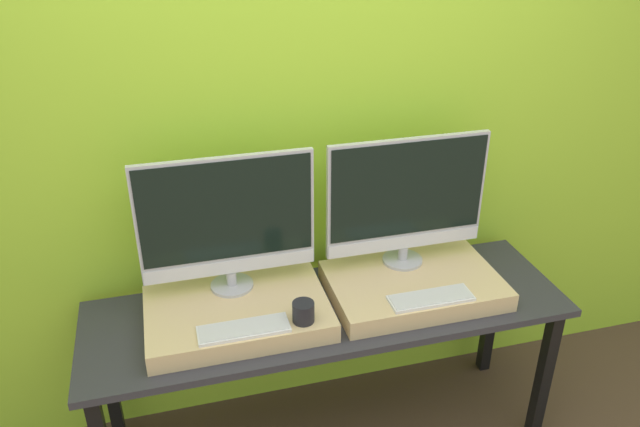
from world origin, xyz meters
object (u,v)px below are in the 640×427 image
Objects in this scene: mug at (303,312)px; keyboard_right at (431,298)px; keyboard_left at (244,329)px; monitor_right at (407,198)px; monitor_left at (227,221)px.

mug is 0.25× the size of keyboard_right.
keyboard_left is 4.05× the size of mug.
mug is (0.22, 0.00, 0.03)m from keyboard_left.
keyboard_right is (0.50, -0.00, -0.03)m from mug.
monitor_left is at bearing 180.00° from monitor_right.
monitor_left is 8.24× the size of mug.
mug is 0.50m from keyboard_right.
monitor_left reaches higher than keyboard_right.
monitor_right is at bearing 29.86° from mug.
monitor_right is 2.03× the size of keyboard_right.
monitor_right is at bearing 0.00° from monitor_left.
keyboard_left is at bearing 180.00° from keyboard_right.
monitor_left is 1.00× the size of monitor_right.
monitor_right is (0.71, 0.28, 0.28)m from keyboard_left.
monitor_left reaches higher than keyboard_left.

